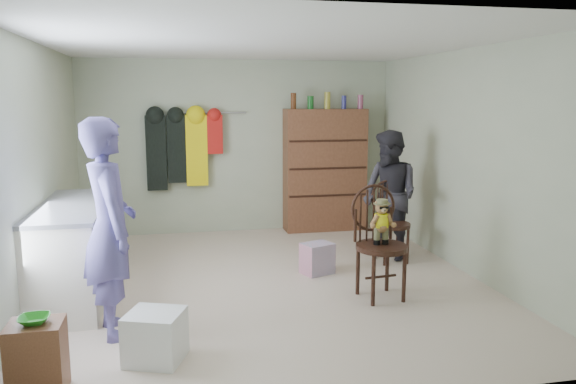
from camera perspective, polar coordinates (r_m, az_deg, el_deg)
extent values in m
plane|color=beige|center=(6.09, -1.94, -9.24)|extent=(5.00, 5.00, 0.00)
plane|color=#B5BB9D|center=(8.27, -5.00, 4.58)|extent=(4.50, 0.00, 4.50)
plane|color=#B5BB9D|center=(5.86, -24.24, 1.74)|extent=(0.00, 5.00, 5.00)
plane|color=#B5BB9D|center=(6.58, 17.72, 2.89)|extent=(0.00, 5.00, 5.00)
plane|color=white|center=(5.79, -2.08, 14.89)|extent=(5.00, 5.00, 0.00)
cube|color=silver|center=(5.95, -20.88, -5.79)|extent=(0.60, 1.80, 0.90)
cube|color=slate|center=(5.85, -21.15, -1.34)|extent=(0.64, 1.86, 0.04)
cylinder|color=#99999E|center=(5.46, -18.43, -6.04)|extent=(0.02, 0.02, 0.14)
cylinder|color=#99999E|center=(6.33, -17.53, -3.88)|extent=(0.02, 0.02, 0.14)
cube|color=brown|center=(4.22, -24.12, -15.23)|extent=(0.35, 0.30, 0.50)
imported|color=green|center=(4.12, -24.38, -11.72)|extent=(0.20, 0.20, 0.05)
cube|color=white|center=(4.47, -13.33, -14.10)|extent=(0.51, 0.49, 0.38)
cylinder|color=#331A11|center=(5.58, 9.48, -5.56)|extent=(0.55, 0.55, 0.05)
cylinder|color=#331A11|center=(5.44, 8.66, -8.92)|extent=(0.04, 0.04, 0.50)
cylinder|color=#331A11|center=(5.59, 11.72, -8.49)|extent=(0.04, 0.04, 0.50)
cylinder|color=#331A11|center=(5.73, 7.11, -7.92)|extent=(0.04, 0.04, 0.50)
cylinder|color=#331A11|center=(5.88, 10.04, -7.55)|extent=(0.04, 0.04, 0.50)
torus|color=#331A11|center=(5.67, 8.65, -1.60)|extent=(0.48, 0.08, 0.48)
cylinder|color=#331A11|center=(5.61, 6.85, -3.41)|extent=(0.03, 0.03, 0.33)
cylinder|color=#331A11|center=(5.78, 10.41, -3.10)|extent=(0.03, 0.03, 0.33)
cylinder|color=yellow|center=(5.53, 9.47, -2.88)|extent=(0.14, 0.14, 0.13)
cylinder|color=#475128|center=(5.56, 9.44, -4.22)|extent=(0.09, 0.09, 0.21)
sphere|color=#9E7042|center=(5.51, 9.51, -1.58)|extent=(0.13, 0.13, 0.13)
cylinder|color=#475128|center=(5.50, 9.53, -0.96)|extent=(0.11, 0.11, 0.04)
cube|color=black|center=(5.45, 9.74, -1.60)|extent=(0.09, 0.01, 0.02)
cylinder|color=#331A11|center=(6.86, 10.53, -3.29)|extent=(0.44, 0.44, 0.04)
cylinder|color=#331A11|center=(6.74, 9.83, -5.60)|extent=(0.03, 0.03, 0.43)
cylinder|color=#331A11|center=(6.85, 12.06, -5.41)|extent=(0.03, 0.03, 0.43)
cylinder|color=#331A11|center=(7.00, 8.88, -4.99)|extent=(0.03, 0.03, 0.43)
cylinder|color=#331A11|center=(7.11, 11.04, -4.82)|extent=(0.03, 0.03, 0.43)
torus|color=#331A11|center=(6.96, 10.03, -0.49)|extent=(0.42, 0.04, 0.42)
cylinder|color=#331A11|center=(6.91, 8.71, -1.74)|extent=(0.03, 0.03, 0.29)
cylinder|color=#331A11|center=(7.05, 11.33, -1.60)|extent=(0.03, 0.03, 0.29)
cube|color=pink|center=(6.37, 2.99, -6.75)|extent=(0.40, 0.36, 0.35)
imported|color=#5A5196|center=(4.84, -17.67, -3.50)|extent=(0.59, 0.75, 1.81)
imported|color=#2D2B33|center=(6.95, 10.30, -0.31)|extent=(0.83, 0.93, 1.58)
cube|color=brown|center=(8.35, 3.75, 2.24)|extent=(1.20, 0.38, 1.80)
cube|color=#331A11|center=(8.23, 4.08, -0.35)|extent=(1.16, 0.02, 0.03)
cube|color=#331A11|center=(8.17, 4.11, 2.42)|extent=(1.16, 0.02, 0.03)
cube|color=#331A11|center=(8.13, 4.15, 5.22)|extent=(1.16, 0.02, 0.03)
cylinder|color=#592D14|center=(8.07, 0.56, 9.22)|extent=(0.08, 0.08, 0.23)
cylinder|color=#19591E|center=(8.13, 2.30, 9.06)|extent=(0.09, 0.09, 0.19)
cylinder|color=#A59933|center=(8.19, 4.02, 9.26)|extent=(0.09, 0.09, 0.24)
cylinder|color=navy|center=(8.26, 5.70, 9.06)|extent=(0.07, 0.07, 0.19)
cylinder|color=#8C3F59|center=(8.34, 7.36, 9.07)|extent=(0.08, 0.08, 0.20)
cylinder|color=#99999E|center=(8.14, -7.82, 7.98)|extent=(1.00, 0.02, 0.02)
cube|color=black|center=(8.10, -13.23, 3.87)|extent=(0.28, 0.10, 1.05)
cube|color=black|center=(8.09, -11.25, 4.29)|extent=(0.26, 0.10, 0.95)
cube|color=yellow|center=(8.10, -9.26, 4.18)|extent=(0.30, 0.10, 1.00)
cube|color=red|center=(8.10, -7.46, 5.82)|extent=(0.22, 0.10, 0.55)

